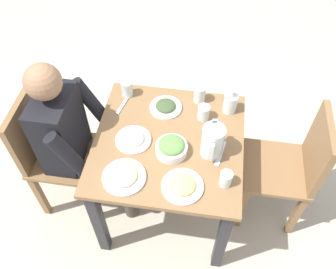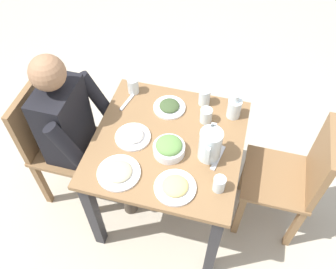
{
  "view_description": "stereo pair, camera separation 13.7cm",
  "coord_description": "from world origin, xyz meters",
  "px_view_note": "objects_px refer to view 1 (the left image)",
  "views": [
    {
      "loc": [
        1.22,
        0.18,
        2.31
      ],
      "look_at": [
        -0.04,
        -0.01,
        0.74
      ],
      "focal_mm": 38.77,
      "sensor_mm": 36.0,
      "label": 1
    },
    {
      "loc": [
        1.19,
        0.32,
        2.31
      ],
      "look_at": [
        -0.04,
        -0.01,
        0.74
      ],
      "focal_mm": 38.77,
      "sensor_mm": 36.0,
      "label": 2
    }
  ],
  "objects_px": {
    "chair_far": "(292,166)",
    "oil_carafe": "(230,104)",
    "chair_near": "(51,150)",
    "salad_bowl": "(171,147)",
    "diner_near": "(78,139)",
    "water_glass_center": "(127,89)",
    "plate_beans": "(124,176)",
    "water_glass_far_right": "(226,179)",
    "plate_fries": "(182,186)",
    "dining_table": "(169,155)",
    "plate_dolmas": "(166,107)",
    "water_glass_far_left": "(204,112)",
    "water_glass_by_pitcher": "(200,94)",
    "water_pitcher": "(213,141)",
    "plate_yoghurt": "(133,139)"
  },
  "relations": [
    {
      "from": "chair_far",
      "to": "plate_fries",
      "type": "bearing_deg",
      "value": -58.67
    },
    {
      "from": "oil_carafe",
      "to": "chair_far",
      "type": "bearing_deg",
      "value": 66.06
    },
    {
      "from": "water_glass_far_right",
      "to": "salad_bowl",
      "type": "bearing_deg",
      "value": -117.59
    },
    {
      "from": "diner_near",
      "to": "plate_dolmas",
      "type": "height_order",
      "value": "diner_near"
    },
    {
      "from": "oil_carafe",
      "to": "plate_beans",
      "type": "bearing_deg",
      "value": -42.63
    },
    {
      "from": "salad_bowl",
      "to": "oil_carafe",
      "type": "height_order",
      "value": "oil_carafe"
    },
    {
      "from": "dining_table",
      "to": "plate_dolmas",
      "type": "bearing_deg",
      "value": -167.48
    },
    {
      "from": "diner_near",
      "to": "plate_yoghurt",
      "type": "bearing_deg",
      "value": 86.88
    },
    {
      "from": "water_glass_center",
      "to": "oil_carafe",
      "type": "bearing_deg",
      "value": 86.35
    },
    {
      "from": "dining_table",
      "to": "chair_far",
      "type": "bearing_deg",
      "value": 97.58
    },
    {
      "from": "chair_far",
      "to": "diner_near",
      "type": "bearing_deg",
      "value": -85.16
    },
    {
      "from": "diner_near",
      "to": "water_glass_center",
      "type": "distance_m",
      "value": 0.42
    },
    {
      "from": "dining_table",
      "to": "oil_carafe",
      "type": "xyz_separation_m",
      "value": [
        -0.28,
        0.32,
        0.19
      ]
    },
    {
      "from": "chair_far",
      "to": "plate_fries",
      "type": "height_order",
      "value": "chair_far"
    },
    {
      "from": "diner_near",
      "to": "oil_carafe",
      "type": "height_order",
      "value": "diner_near"
    },
    {
      "from": "plate_yoghurt",
      "to": "water_glass_by_pitcher",
      "type": "distance_m",
      "value": 0.49
    },
    {
      "from": "chair_far",
      "to": "plate_fries",
      "type": "distance_m",
      "value": 0.77
    },
    {
      "from": "plate_beans",
      "to": "plate_fries",
      "type": "distance_m",
      "value": 0.3
    },
    {
      "from": "water_glass_far_right",
      "to": "chair_far",
      "type": "bearing_deg",
      "value": 128.24
    },
    {
      "from": "plate_dolmas",
      "to": "water_glass_center",
      "type": "distance_m",
      "value": 0.26
    },
    {
      "from": "water_pitcher",
      "to": "water_glass_by_pitcher",
      "type": "height_order",
      "value": "water_pitcher"
    },
    {
      "from": "water_pitcher",
      "to": "plate_yoghurt",
      "type": "relative_size",
      "value": 0.96
    },
    {
      "from": "water_pitcher",
      "to": "water_glass_far_left",
      "type": "distance_m",
      "value": 0.26
    },
    {
      "from": "plate_yoghurt",
      "to": "chair_near",
      "type": "bearing_deg",
      "value": -91.94
    },
    {
      "from": "dining_table",
      "to": "plate_fries",
      "type": "height_order",
      "value": "plate_fries"
    },
    {
      "from": "plate_fries",
      "to": "water_glass_center",
      "type": "height_order",
      "value": "water_glass_center"
    },
    {
      "from": "chair_far",
      "to": "water_pitcher",
      "type": "bearing_deg",
      "value": -74.4
    },
    {
      "from": "chair_near",
      "to": "water_glass_by_pitcher",
      "type": "relative_size",
      "value": 8.36
    },
    {
      "from": "diner_near",
      "to": "chair_far",
      "type": "bearing_deg",
      "value": 94.84
    },
    {
      "from": "plate_yoghurt",
      "to": "water_glass_by_pitcher",
      "type": "bearing_deg",
      "value": 137.86
    },
    {
      "from": "chair_far",
      "to": "oil_carafe",
      "type": "distance_m",
      "value": 0.53
    },
    {
      "from": "chair_far",
      "to": "diner_near",
      "type": "distance_m",
      "value": 1.28
    },
    {
      "from": "plate_fries",
      "to": "chair_far",
      "type": "bearing_deg",
      "value": 121.33
    },
    {
      "from": "water_glass_far_left",
      "to": "water_glass_by_pitcher",
      "type": "height_order",
      "value": "water_glass_by_pitcher"
    },
    {
      "from": "chair_near",
      "to": "salad_bowl",
      "type": "relative_size",
      "value": 5.23
    },
    {
      "from": "water_glass_far_left",
      "to": "plate_yoghurt",
      "type": "bearing_deg",
      "value": -58.07
    },
    {
      "from": "plate_dolmas",
      "to": "water_glass_far_right",
      "type": "distance_m",
      "value": 0.6
    },
    {
      "from": "salad_bowl",
      "to": "plate_fries",
      "type": "height_order",
      "value": "salad_bowl"
    },
    {
      "from": "chair_near",
      "to": "plate_dolmas",
      "type": "xyz_separation_m",
      "value": [
        -0.25,
        0.68,
        0.24
      ]
    },
    {
      "from": "plate_fries",
      "to": "water_pitcher",
      "type": "bearing_deg",
      "value": 152.5
    },
    {
      "from": "chair_far",
      "to": "water_pitcher",
      "type": "relative_size",
      "value": 4.72
    },
    {
      "from": "plate_dolmas",
      "to": "oil_carafe",
      "type": "xyz_separation_m",
      "value": [
        -0.04,
        0.37,
        0.04
      ]
    },
    {
      "from": "water_glass_far_left",
      "to": "water_glass_by_pitcher",
      "type": "xyz_separation_m",
      "value": [
        -0.14,
        -0.04,
        0.01
      ]
    },
    {
      "from": "chair_near",
      "to": "water_pitcher",
      "type": "distance_m",
      "value": 1.02
    },
    {
      "from": "chair_far",
      "to": "water_glass_far_left",
      "type": "relative_size",
      "value": 9.98
    },
    {
      "from": "water_glass_center",
      "to": "water_glass_by_pitcher",
      "type": "xyz_separation_m",
      "value": [
        -0.01,
        0.44,
        0.0
      ]
    },
    {
      "from": "plate_beans",
      "to": "plate_dolmas",
      "type": "height_order",
      "value": "plate_dolmas"
    },
    {
      "from": "plate_beans",
      "to": "water_glass_far_right",
      "type": "relative_size",
      "value": 2.55
    },
    {
      "from": "plate_yoghurt",
      "to": "plate_beans",
      "type": "bearing_deg",
      "value": 1.06
    },
    {
      "from": "chair_near",
      "to": "plate_yoghurt",
      "type": "distance_m",
      "value": 0.59
    }
  ]
}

